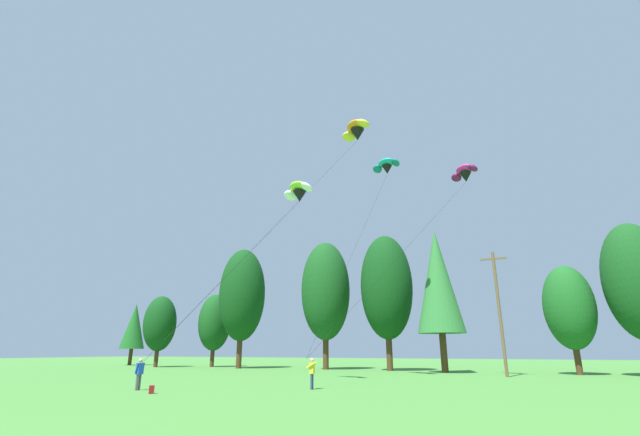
{
  "coord_description": "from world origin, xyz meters",
  "views": [
    {
      "loc": [
        14.3,
        -3.24,
        2.12
      ],
      "look_at": [
        2.98,
        21.54,
        10.47
      ],
      "focal_mm": 24.28,
      "sensor_mm": 36.0,
      "label": 1
    }
  ],
  "objects_px": {
    "kite_flyer_near": "(139,371)",
    "backpack": "(152,390)",
    "parafoil_kite_high_lime_white": "(299,191)",
    "parafoil_kite_low_magenta": "(465,173)",
    "parafoil_kite_mid_teal": "(386,166)",
    "parafoil_kite_far_orange": "(356,130)",
    "kite_flyer_mid": "(312,371)",
    "utility_pole": "(499,309)"
  },
  "relations": [
    {
      "from": "parafoil_kite_mid_teal",
      "to": "utility_pole",
      "type": "bearing_deg",
      "value": 8.57
    },
    {
      "from": "parafoil_kite_far_orange",
      "to": "parafoil_kite_low_magenta",
      "type": "relative_size",
      "value": 1.25
    },
    {
      "from": "kite_flyer_mid",
      "to": "parafoil_kite_far_orange",
      "type": "distance_m",
      "value": 22.66
    },
    {
      "from": "kite_flyer_mid",
      "to": "parafoil_kite_low_magenta",
      "type": "height_order",
      "value": "parafoil_kite_low_magenta"
    },
    {
      "from": "parafoil_kite_mid_teal",
      "to": "backpack",
      "type": "bearing_deg",
      "value": -107.79
    },
    {
      "from": "parafoil_kite_far_orange",
      "to": "utility_pole",
      "type": "bearing_deg",
      "value": 36.84
    },
    {
      "from": "kite_flyer_mid",
      "to": "parafoil_kite_low_magenta",
      "type": "distance_m",
      "value": 23.92
    },
    {
      "from": "kite_flyer_near",
      "to": "parafoil_kite_far_orange",
      "type": "relative_size",
      "value": 0.08
    },
    {
      "from": "parafoil_kite_mid_teal",
      "to": "backpack",
      "type": "height_order",
      "value": "parafoil_kite_mid_teal"
    },
    {
      "from": "utility_pole",
      "to": "parafoil_kite_mid_teal",
      "type": "height_order",
      "value": "parafoil_kite_mid_teal"
    },
    {
      "from": "parafoil_kite_high_lime_white",
      "to": "backpack",
      "type": "bearing_deg",
      "value": -105.3
    },
    {
      "from": "kite_flyer_near",
      "to": "parafoil_kite_high_lime_white",
      "type": "relative_size",
      "value": 0.12
    },
    {
      "from": "parafoil_kite_mid_teal",
      "to": "kite_flyer_mid",
      "type": "bearing_deg",
      "value": -92.23
    },
    {
      "from": "kite_flyer_near",
      "to": "parafoil_kite_far_orange",
      "type": "height_order",
      "value": "parafoil_kite_far_orange"
    },
    {
      "from": "parafoil_kite_mid_teal",
      "to": "parafoil_kite_low_magenta",
      "type": "height_order",
      "value": "parafoil_kite_mid_teal"
    },
    {
      "from": "kite_flyer_near",
      "to": "parafoil_kite_far_orange",
      "type": "distance_m",
      "value": 26.27
    },
    {
      "from": "parafoil_kite_high_lime_white",
      "to": "backpack",
      "type": "height_order",
      "value": "parafoil_kite_high_lime_white"
    },
    {
      "from": "kite_flyer_near",
      "to": "parafoil_kite_low_magenta",
      "type": "height_order",
      "value": "parafoil_kite_low_magenta"
    },
    {
      "from": "utility_pole",
      "to": "parafoil_kite_high_lime_white",
      "type": "relative_size",
      "value": 0.77
    },
    {
      "from": "parafoil_kite_high_lime_white",
      "to": "parafoil_kite_low_magenta",
      "type": "xyz_separation_m",
      "value": [
        11.66,
        10.41,
        3.52
      ]
    },
    {
      "from": "kite_flyer_mid",
      "to": "parafoil_kite_far_orange",
      "type": "height_order",
      "value": "parafoil_kite_far_orange"
    },
    {
      "from": "kite_flyer_mid",
      "to": "kite_flyer_near",
      "type": "bearing_deg",
      "value": -152.24
    },
    {
      "from": "kite_flyer_near",
      "to": "kite_flyer_mid",
      "type": "distance_m",
      "value": 9.67
    },
    {
      "from": "parafoil_kite_high_lime_white",
      "to": "parafoil_kite_low_magenta",
      "type": "distance_m",
      "value": 16.02
    },
    {
      "from": "utility_pole",
      "to": "parafoil_kite_far_orange",
      "type": "bearing_deg",
      "value": -143.16
    },
    {
      "from": "kite_flyer_mid",
      "to": "parafoil_kite_mid_teal",
      "type": "relative_size",
      "value": 0.09
    },
    {
      "from": "parafoil_kite_high_lime_white",
      "to": "parafoil_kite_far_orange",
      "type": "bearing_deg",
      "value": 59.03
    },
    {
      "from": "parafoil_kite_mid_teal",
      "to": "parafoil_kite_far_orange",
      "type": "distance_m",
      "value": 6.34
    },
    {
      "from": "kite_flyer_near",
      "to": "parafoil_kite_high_lime_white",
      "type": "bearing_deg",
      "value": 61.29
    },
    {
      "from": "parafoil_kite_low_magenta",
      "to": "backpack",
      "type": "xyz_separation_m",
      "value": [
        -14.51,
        -20.83,
        -17.43
      ]
    },
    {
      "from": "utility_pole",
      "to": "backpack",
      "type": "bearing_deg",
      "value": -124.63
    },
    {
      "from": "kite_flyer_near",
      "to": "backpack",
      "type": "distance_m",
      "value": 2.63
    },
    {
      "from": "parafoil_kite_high_lime_white",
      "to": "kite_flyer_near",
      "type": "bearing_deg",
      "value": -118.71
    },
    {
      "from": "backpack",
      "to": "parafoil_kite_far_orange",
      "type": "bearing_deg",
      "value": -69.72
    },
    {
      "from": "parafoil_kite_high_lime_white",
      "to": "parafoil_kite_mid_teal",
      "type": "height_order",
      "value": "parafoil_kite_mid_teal"
    },
    {
      "from": "kite_flyer_near",
      "to": "parafoil_kite_mid_teal",
      "type": "xyz_separation_m",
      "value": [
        9.19,
        20.57,
        19.1
      ]
    },
    {
      "from": "utility_pole",
      "to": "parafoil_kite_far_orange",
      "type": "relative_size",
      "value": 0.5
    },
    {
      "from": "utility_pole",
      "to": "kite_flyer_near",
      "type": "bearing_deg",
      "value": -129.65
    },
    {
      "from": "utility_pole",
      "to": "parafoil_kite_low_magenta",
      "type": "distance_m",
      "value": 12.38
    },
    {
      "from": "kite_flyer_near",
      "to": "parafoil_kite_mid_teal",
      "type": "relative_size",
      "value": 0.09
    },
    {
      "from": "parafoil_kite_far_orange",
      "to": "kite_flyer_mid",
      "type": "bearing_deg",
      "value": -87.81
    },
    {
      "from": "parafoil_kite_low_magenta",
      "to": "backpack",
      "type": "relative_size",
      "value": 42.13
    }
  ]
}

